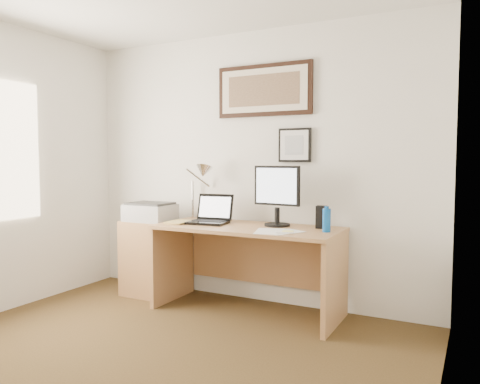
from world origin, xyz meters
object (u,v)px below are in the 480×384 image
Objects in this scene: printer at (150,212)px; lcd_monitor at (277,193)px; side_cabinet at (151,257)px; laptop at (210,217)px; water_bottle at (327,220)px; book at (171,221)px; desk at (251,252)px.

lcd_monitor is at bearing 4.62° from printer.
printer is at bearing -175.38° from lcd_monitor.
side_cabinet is 2.00× the size of laptop.
water_bottle reaches higher than side_cabinet.
book is at bearing -20.30° from printer.
side_cabinet is 1.46m from lcd_monitor.
book is 0.36m from printer.
water_bottle is at bearing -14.06° from lcd_monitor.
water_bottle is at bearing -0.85° from laptop.
desk is 0.48m from laptop.
book is at bearing -165.84° from desk.
side_cabinet is at bearing 178.63° from water_bottle.
desk is at bearing 173.68° from water_bottle.
laptop is (-1.08, 0.02, -0.04)m from water_bottle.
laptop is 0.70× the size of lcd_monitor.
water_bottle is 0.53m from lcd_monitor.
desk is 0.57m from lcd_monitor.
desk is at bearing 14.16° from book.
book is at bearing -160.70° from laptop.
laptop is 0.83× the size of printer.
book is 1.02m from lcd_monitor.
lcd_monitor is at bearing 13.34° from book.
lcd_monitor reaches higher than laptop.
laptop reaches higher than printer.
book reaches higher than side_cabinet.
side_cabinet is 0.54m from book.
lcd_monitor reaches higher than desk.
laptop is (0.35, 0.12, 0.05)m from book.
water_bottle is at bearing -6.32° from desk.
laptop is at bearing -170.25° from lcd_monitor.
water_bottle is at bearing -0.52° from printer.
water_bottle is 0.36× the size of lcd_monitor.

